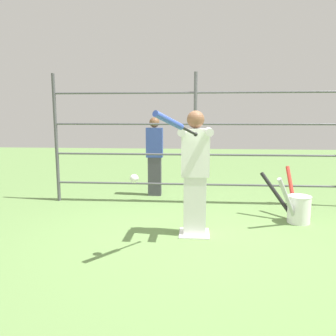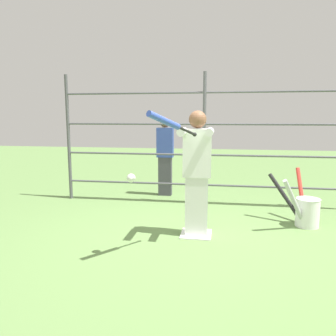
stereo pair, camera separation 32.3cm
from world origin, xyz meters
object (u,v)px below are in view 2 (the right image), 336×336
(baseball_bat_swinging, at_px, (169,123))
(softball_in_flight, at_px, (131,178))
(bat_bucket, at_px, (305,210))
(bystander_behind_fence, at_px, (165,155))
(batter, at_px, (197,170))

(baseball_bat_swinging, distance_m, softball_in_flight, 0.73)
(baseball_bat_swinging, height_order, bat_bucket, baseball_bat_swinging)
(softball_in_flight, height_order, bystander_behind_fence, bystander_behind_fence)
(batter, height_order, softball_in_flight, batter)
(batter, distance_m, bystander_behind_fence, 2.33)
(softball_in_flight, relative_size, bystander_behind_fence, 0.06)
(baseball_bat_swinging, distance_m, bystander_behind_fence, 3.13)
(batter, height_order, bystander_behind_fence, batter)
(baseball_bat_swinging, relative_size, bystander_behind_fence, 0.45)
(baseball_bat_swinging, relative_size, softball_in_flight, 7.26)
(softball_in_flight, distance_m, bat_bucket, 2.68)
(bystander_behind_fence, bearing_deg, bat_bucket, 146.23)
(bat_bucket, bearing_deg, softball_in_flight, 33.32)
(bat_bucket, height_order, bystander_behind_fence, bystander_behind_fence)
(bat_bucket, relative_size, bystander_behind_fence, 0.62)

